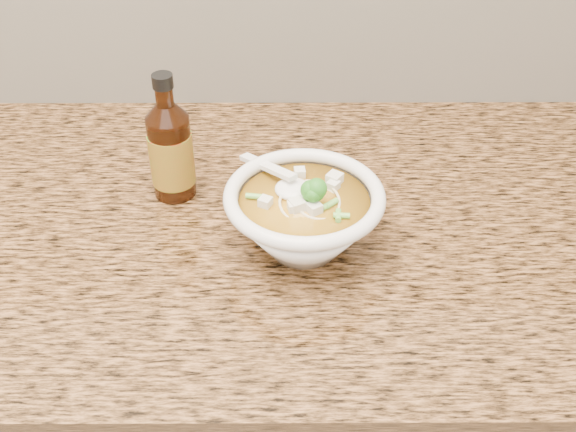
{
  "coord_description": "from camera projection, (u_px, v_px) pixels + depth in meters",
  "views": [
    {
      "loc": [
        0.28,
        0.9,
        1.51
      ],
      "look_at": [
        0.29,
        1.6,
        0.95
      ],
      "focal_mm": 45.0,
      "sensor_mm": 36.0,
      "label": 1
    }
  ],
  "objects": [
    {
      "name": "cabinet",
      "position": [
        126.0,
        423.0,
        1.27
      ],
      "size": [
        4.0,
        0.65,
        0.86
      ],
      "primitive_type": "cube",
      "color": "#352010",
      "rests_on": "ground"
    },
    {
      "name": "hot_sauce_bottle",
      "position": [
        171.0,
        151.0,
        0.98
      ],
      "size": [
        0.08,
        0.08,
        0.18
      ],
      "rotation": [
        0.0,
        0.0,
        -0.33
      ],
      "color": "#381707",
      "rests_on": "counter_slab"
    },
    {
      "name": "soup_bowl",
      "position": [
        304.0,
        219.0,
        0.9
      ],
      "size": [
        0.2,
        0.2,
        0.11
      ],
      "rotation": [
        0.0,
        0.0,
        0.2
      ],
      "color": "white",
      "rests_on": "counter_slab"
    },
    {
      "name": "counter_slab",
      "position": [
        81.0,
        225.0,
        1.0
      ],
      "size": [
        4.0,
        0.68,
        0.04
      ],
      "primitive_type": "cube",
      "color": "#905E35",
      "rests_on": "cabinet"
    }
  ]
}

